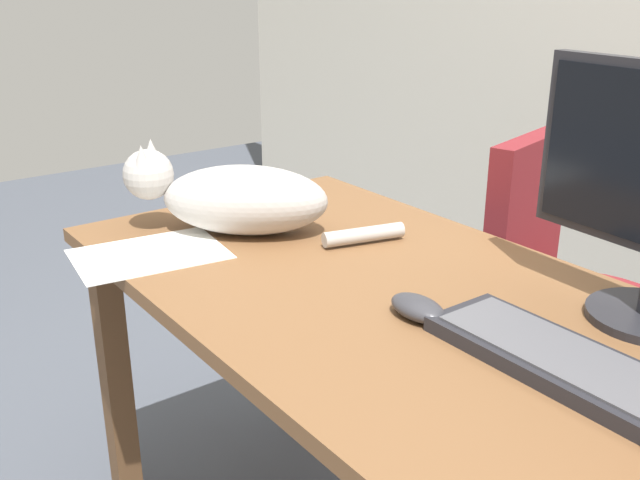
{
  "coord_description": "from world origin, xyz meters",
  "views": [
    {
      "loc": [
        0.81,
        -0.81,
        1.28
      ],
      "look_at": [
        -0.22,
        -0.05,
        0.8
      ],
      "focal_mm": 40.59,
      "sensor_mm": 36.0,
      "label": 1
    }
  ],
  "objects_px": {
    "cat": "(235,197)",
    "computer_mouse": "(418,308)",
    "office_chair": "(563,338)",
    "keyboard": "(570,365)"
  },
  "relations": [
    {
      "from": "office_chair",
      "to": "cat",
      "type": "bearing_deg",
      "value": -114.64
    },
    {
      "from": "cat",
      "to": "computer_mouse",
      "type": "relative_size",
      "value": 4.22
    },
    {
      "from": "office_chair",
      "to": "computer_mouse",
      "type": "relative_size",
      "value": 8.14
    },
    {
      "from": "keyboard",
      "to": "cat",
      "type": "bearing_deg",
      "value": -174.12
    },
    {
      "from": "keyboard",
      "to": "cat",
      "type": "xyz_separation_m",
      "value": [
        -0.8,
        -0.08,
        0.07
      ]
    },
    {
      "from": "cat",
      "to": "computer_mouse",
      "type": "distance_m",
      "value": 0.55
    },
    {
      "from": "cat",
      "to": "computer_mouse",
      "type": "height_order",
      "value": "cat"
    },
    {
      "from": "keyboard",
      "to": "computer_mouse",
      "type": "distance_m",
      "value": 0.26
    },
    {
      "from": "office_chair",
      "to": "cat",
      "type": "relative_size",
      "value": 1.93
    },
    {
      "from": "office_chair",
      "to": "cat",
      "type": "height_order",
      "value": "cat"
    }
  ]
}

